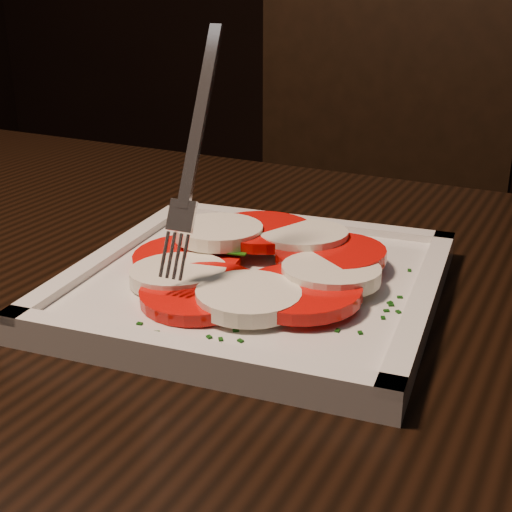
{
  "coord_description": "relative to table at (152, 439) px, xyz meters",
  "views": [
    {
      "loc": [
        0.51,
        -0.13,
        0.96
      ],
      "look_at": [
        0.32,
        0.28,
        0.78
      ],
      "focal_mm": 50.0,
      "sensor_mm": 36.0,
      "label": 1
    }
  ],
  "objects": [
    {
      "name": "table",
      "position": [
        0.0,
        0.0,
        0.0
      ],
      "size": [
        1.22,
        0.83,
        0.75
      ],
      "rotation": [
        0.0,
        0.0,
        -0.03
      ],
      "color": "black",
      "rests_on": "ground"
    },
    {
      "name": "chair",
      "position": [
        -0.06,
        0.69,
        -0.12
      ],
      "size": [
        0.42,
        0.42,
        0.93
      ],
      "rotation": [
        0.0,
        0.0,
        -0.0
      ],
      "color": "black",
      "rests_on": "ground"
    },
    {
      "name": "plate",
      "position": [
        0.05,
        0.06,
        0.11
      ],
      "size": [
        0.26,
        0.26,
        0.01
      ],
      "primitive_type": "cube",
      "rotation": [
        0.0,
        0.0,
        0.09
      ],
      "color": "silver",
      "rests_on": "table"
    },
    {
      "name": "caprese_salad",
      "position": [
        0.05,
        0.06,
        0.12
      ],
      "size": [
        0.2,
        0.19,
        0.02
      ],
      "color": "red",
      "rests_on": "plate"
    },
    {
      "name": "fork",
      "position": [
        0.03,
        0.03,
        0.21
      ],
      "size": [
        0.03,
        0.07,
        0.15
      ],
      "primitive_type": null,
      "rotation": [
        0.0,
        0.0,
        0.03
      ],
      "color": "white",
      "rests_on": "caprese_salad"
    }
  ]
}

